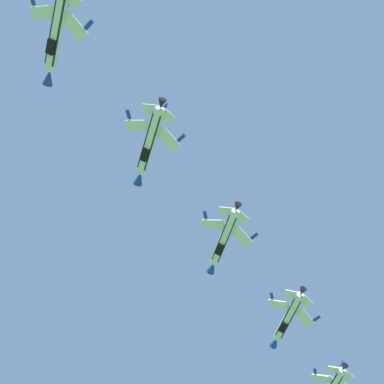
% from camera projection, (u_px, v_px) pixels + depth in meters
% --- Properties ---
extents(fighter_jet_left_wing, '(11.10, 14.24, 5.05)m').
position_uv_depth(fighter_jet_left_wing, '(288.00, 318.00, 114.14)').
color(fighter_jet_left_wing, white).
extents(fighter_jet_right_wing, '(11.23, 14.24, 4.71)m').
position_uv_depth(fighter_jet_right_wing, '(224.00, 239.00, 105.31)').
color(fighter_jet_right_wing, white).
extents(fighter_jet_left_outer, '(11.15, 14.24, 4.92)m').
position_uv_depth(fighter_jet_left_outer, '(150.00, 143.00, 94.26)').
color(fighter_jet_left_outer, white).
extents(fighter_jet_right_outer, '(11.09, 14.24, 5.06)m').
position_uv_depth(fighter_jet_right_outer, '(57.00, 33.00, 83.59)').
color(fighter_jet_right_outer, white).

